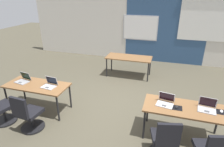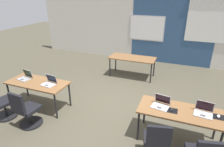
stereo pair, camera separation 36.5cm
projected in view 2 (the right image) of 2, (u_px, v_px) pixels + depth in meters
The scene contains 16 objects.
ground_plane at pixel (109, 107), 5.12m from camera, with size 24.00×24.00×0.00m.
back_wall_assembly at pixel (147, 28), 8.12m from camera, with size 10.00×0.27×2.80m.
desk_near_left at pixel (38, 84), 4.93m from camera, with size 1.60×0.70×0.72m.
desk_near_right at pixel (179, 113), 3.76m from camera, with size 1.60×0.70×0.72m.
desk_far_center at pixel (132, 59), 6.74m from camera, with size 1.60×0.70×0.72m.
laptop_near_right_end at pixel (204, 111), 3.63m from camera, with size 0.36×0.31×0.24m.
mousepad_near_right_end at pixel (218, 117), 3.55m from camera, with size 0.22×0.19×0.00m.
mouse_near_right_end at pixel (219, 116), 3.54m from camera, with size 0.08×0.11×0.03m.
laptop_near_left_end at pixel (25, 77), 5.08m from camera, with size 0.37×0.34×0.23m.
chair_near_left_end at pixel (1, 105), 4.56m from camera, with size 0.54×0.59×0.92m.
laptop_near_left_inner at pixel (49, 82), 4.77m from camera, with size 0.36×0.32×0.23m.
chair_near_left_inner at pixel (26, 112), 4.29m from camera, with size 0.52×0.55×0.92m.
laptop_near_right_inner at pixel (161, 104), 3.87m from camera, with size 0.38×0.35×0.23m.
mousepad_near_right_inner at pixel (172, 110), 3.74m from camera, with size 0.22×0.19×0.00m.
mouse_near_right_inner at pixel (172, 110), 3.73m from camera, with size 0.08×0.11×0.03m.
chair_near_right_inner at pixel (156, 145), 3.38m from camera, with size 0.53×0.59×0.92m.
Camera 2 is at (1.65, -4.01, 2.88)m, focal length 30.55 mm.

